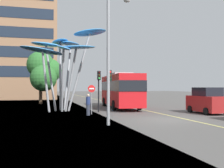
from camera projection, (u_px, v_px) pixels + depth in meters
ground at (157, 121)px, 18.08m from camera, size 120.00×240.00×0.10m
red_bus at (120, 89)px, 28.51m from camera, size 3.35×10.49×3.66m
leaf_sculpture at (64, 49)px, 25.22m from camera, size 8.06×8.49×7.83m
traffic_light_kerb_near at (109, 83)px, 19.61m from camera, size 0.28×0.42×3.43m
traffic_light_kerb_far at (99, 82)px, 23.87m from camera, size 0.28×0.42×3.63m
car_parked_mid at (207, 101)px, 22.63m from camera, size 2.00×3.80×2.18m
street_lamp at (113, 42)px, 15.84m from camera, size 1.45×0.44×7.67m
tree_pavement_near at (44, 71)px, 35.41m from camera, size 4.56×5.01×6.95m
pedestrian at (88, 105)px, 21.10m from camera, size 0.34×0.34×1.67m
no_entry_sign at (91, 95)px, 22.07m from camera, size 0.60×0.12×2.38m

